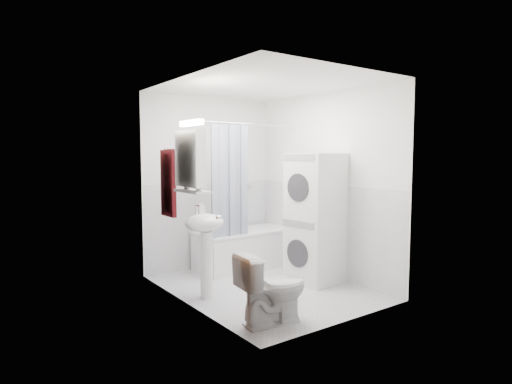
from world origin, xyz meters
TOP-DOWN VIEW (x-y plane):
  - floor at (0.00, 0.00)m, footprint 2.60×2.60m
  - room_walls at (0.00, 0.00)m, footprint 2.60×2.60m
  - wainscot at (0.00, 0.29)m, footprint 1.98×2.58m
  - door at (-0.95, -0.55)m, footprint 0.05×2.00m
  - bathtub at (0.34, 0.92)m, footprint 1.40×0.66m
  - tub_spout at (0.54, 1.25)m, footprint 0.04×0.12m
  - curtain_rod at (0.34, 0.65)m, footprint 1.58×0.02m
  - shower_curtain at (-0.07, 0.65)m, footprint 0.55×0.02m
  - sink at (-0.75, 0.07)m, footprint 0.44×0.37m
  - medicine_cabinet at (-0.90, 0.10)m, footprint 0.13×0.50m
  - shelf at (-0.89, 0.10)m, footprint 0.18×0.54m
  - shower_caddy at (0.59, 1.24)m, footprint 0.22×0.06m
  - towel at (-0.94, 0.61)m, footprint 0.07×0.33m
  - washer_dryer at (0.68, -0.16)m, footprint 0.63×0.62m
  - toilet at (-0.59, -0.92)m, footprint 0.73×0.46m
  - soap_pump at (-0.71, 0.25)m, footprint 0.08×0.17m
  - shelf_bottle at (-0.89, -0.05)m, footprint 0.07×0.18m
  - shelf_cup at (-0.89, 0.22)m, footprint 0.10×0.09m
  - shampoo_a at (0.35, 1.24)m, footprint 0.13×0.17m
  - shampoo_b at (0.47, 1.24)m, footprint 0.08×0.21m

SIDE VIEW (x-z plane):
  - floor at x=0.00m, z-range 0.00..0.00m
  - bathtub at x=0.34m, z-range 0.03..0.56m
  - toilet at x=-0.59m, z-range 0.00..0.67m
  - wainscot at x=0.00m, z-range -0.69..1.89m
  - sink at x=-0.75m, z-range 0.18..1.22m
  - washer_dryer at x=0.68m, z-range 0.00..1.61m
  - tub_spout at x=0.54m, z-range 0.84..0.87m
  - soap_pump at x=-0.71m, z-range 0.91..0.99m
  - door at x=-0.95m, z-range 0.00..2.00m
  - shower_caddy at x=0.59m, z-range 1.14..1.16m
  - shelf at x=-0.89m, z-range 1.19..1.21m
  - shampoo_b at x=0.47m, z-range 1.16..1.24m
  - shampoo_a at x=0.35m, z-range 1.16..1.29m
  - shelf_bottle at x=-0.89m, z-range 1.21..1.28m
  - shower_curtain at x=-0.07m, z-range 0.52..1.98m
  - shelf_cup at x=-0.89m, z-range 1.21..1.31m
  - towel at x=-0.94m, z-range 0.88..1.68m
  - room_walls at x=0.00m, z-range 0.19..2.79m
  - medicine_cabinet at x=-0.90m, z-range 1.21..1.92m
  - curtain_rod at x=0.34m, z-range 1.99..2.01m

